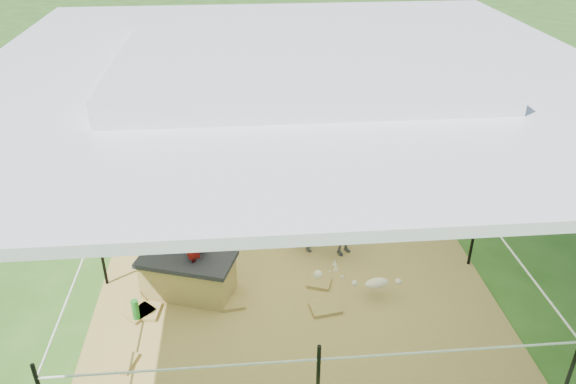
{
  "coord_description": "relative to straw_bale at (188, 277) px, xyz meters",
  "views": [
    {
      "loc": [
        -0.55,
        -5.57,
        4.28
      ],
      "look_at": [
        0.0,
        0.6,
        0.85
      ],
      "focal_mm": 35.0,
      "sensor_mm": 36.0,
      "label": 1
    }
  ],
  "objects": [
    {
      "name": "ground",
      "position": [
        1.24,
        0.26,
        -0.25
      ],
      "size": [
        90.0,
        90.0,
        0.0
      ],
      "primitive_type": "plane",
      "color": "#2D5919",
      "rests_on": "ground"
    },
    {
      "name": "hay_patch",
      "position": [
        1.24,
        0.26,
        -0.24
      ],
      "size": [
        4.6,
        4.6,
        0.03
      ],
      "primitive_type": "cube",
      "color": "brown",
      "rests_on": "ground"
    },
    {
      "name": "canopy_tent",
      "position": [
        1.24,
        0.26,
        2.44
      ],
      "size": [
        6.3,
        6.3,
        2.9
      ],
      "color": "silver",
      "rests_on": "ground"
    },
    {
      "name": "rope_fence",
      "position": [
        1.24,
        0.26,
        0.39
      ],
      "size": [
        4.54,
        4.54,
        1.0
      ],
      "color": "black",
      "rests_on": "ground"
    },
    {
      "name": "straw_bale",
      "position": [
        0.0,
        0.0,
        0.0
      ],
      "size": [
        1.12,
        0.8,
        0.45
      ],
      "primitive_type": "cube",
      "rotation": [
        0.0,
        0.0,
        -0.32
      ],
      "color": "#AA823E",
      "rests_on": "hay_patch"
    },
    {
      "name": "dark_cloth",
      "position": [
        0.0,
        0.0,
        0.25
      ],
      "size": [
        1.2,
        0.87,
        0.06
      ],
      "primitive_type": "cube",
      "rotation": [
        0.0,
        0.0,
        -0.32
      ],
      "color": "black",
      "rests_on": "straw_bale"
    },
    {
      "name": "woman",
      "position": [
        0.1,
        0.0,
        0.83
      ],
      "size": [
        0.41,
        0.51,
        1.21
      ],
      "primitive_type": "imported",
      "rotation": [
        0.0,
        0.0,
        -1.89
      ],
      "color": "#A4130F",
      "rests_on": "straw_bale"
    },
    {
      "name": "green_bottle",
      "position": [
        -0.55,
        -0.45,
        -0.08
      ],
      "size": [
        0.1,
        0.1,
        0.28
      ],
      "primitive_type": "cylinder",
      "rotation": [
        0.0,
        0.0,
        -0.32
      ],
      "color": "#1A7822",
      "rests_on": "hay_patch"
    },
    {
      "name": "pony",
      "position": [
        1.72,
        0.62,
        0.16
      ],
      "size": [
        0.99,
        0.63,
        0.77
      ],
      "primitive_type": "imported",
      "rotation": [
        0.0,
        0.0,
        1.32
      ],
      "color": "#4C4B50",
      "rests_on": "hay_patch"
    },
    {
      "name": "pink_hat",
      "position": [
        1.72,
        0.62,
        0.61
      ],
      "size": [
        0.24,
        0.24,
        0.11
      ],
      "primitive_type": "cylinder",
      "color": "pink",
      "rests_on": "pony"
    },
    {
      "name": "foal",
      "position": [
        2.16,
        -0.29,
        0.01
      ],
      "size": [
        0.9,
        0.6,
        0.46
      ],
      "primitive_type": null,
      "rotation": [
        0.0,
        0.0,
        0.18
      ],
      "color": "beige",
      "rests_on": "hay_patch"
    },
    {
      "name": "trash_barrel",
      "position": [
        5.14,
        6.38,
        0.23
      ],
      "size": [
        0.63,
        0.63,
        0.96
      ],
      "primitive_type": "cylinder",
      "rotation": [
        0.0,
        0.0,
        0.01
      ],
      "color": "blue",
      "rests_on": "ground"
    },
    {
      "name": "picnic_table_near",
      "position": [
        3.51,
        8.8,
        0.15
      ],
      "size": [
        2.32,
        2.02,
        0.81
      ],
      "primitive_type": "cube",
      "rotation": [
        0.0,
        0.0,
        0.38
      ],
      "color": "brown",
      "rests_on": "ground"
    },
    {
      "name": "picnic_table_far",
      "position": [
        6.1,
        8.97,
        0.12
      ],
      "size": [
        2.17,
        1.97,
        0.74
      ],
      "primitive_type": "cube",
      "rotation": [
        0.0,
        0.0,
        -0.49
      ],
      "color": "#58301E",
      "rests_on": "ground"
    },
    {
      "name": "distant_person",
      "position": [
        3.2,
        8.15,
        0.3
      ],
      "size": [
        0.66,
        0.59,
        1.1
      ],
      "primitive_type": "imported",
      "rotation": [
        0.0,
        0.0,
        2.73
      ],
      "color": "blue",
      "rests_on": "ground"
    }
  ]
}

